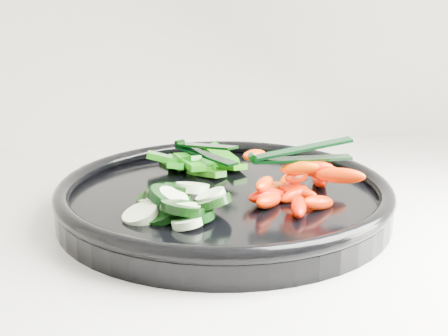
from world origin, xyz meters
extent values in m
cylinder|color=black|center=(-0.70, 1.68, 0.94)|extent=(0.47, 0.47, 0.02)
torus|color=black|center=(-0.70, 1.68, 0.96)|extent=(0.48, 0.48, 0.02)
cylinder|color=black|center=(-0.77, 1.61, 0.96)|extent=(0.05, 0.05, 0.02)
cylinder|color=beige|center=(-0.79, 1.61, 0.96)|extent=(0.05, 0.05, 0.02)
cylinder|color=black|center=(-0.77, 1.66, 0.96)|extent=(0.06, 0.06, 0.03)
cylinder|color=beige|center=(-0.77, 1.64, 0.96)|extent=(0.05, 0.05, 0.03)
cylinder|color=black|center=(-0.74, 1.60, 0.96)|extent=(0.05, 0.05, 0.02)
cylinder|color=beige|center=(-0.75, 1.59, 0.96)|extent=(0.03, 0.03, 0.02)
cylinder|color=black|center=(-0.76, 1.65, 0.96)|extent=(0.05, 0.04, 0.02)
cylinder|color=beige|center=(-0.75, 1.65, 0.96)|extent=(0.03, 0.03, 0.02)
cylinder|color=black|center=(-0.78, 1.65, 0.96)|extent=(0.05, 0.05, 0.01)
cylinder|color=#CDEDBD|center=(-0.78, 1.66, 0.96)|extent=(0.05, 0.05, 0.01)
cylinder|color=black|center=(-0.78, 1.65, 0.96)|extent=(0.04, 0.05, 0.01)
cylinder|color=#DFFBC9|center=(-0.77, 1.63, 0.96)|extent=(0.04, 0.04, 0.02)
cylinder|color=black|center=(-0.77, 1.64, 0.96)|extent=(0.05, 0.05, 0.02)
cylinder|color=#DBF3C2|center=(-0.77, 1.64, 0.96)|extent=(0.04, 0.04, 0.02)
cylinder|color=black|center=(-0.72, 1.61, 0.97)|extent=(0.06, 0.06, 0.03)
cylinder|color=#B7CFA6|center=(-0.72, 1.63, 0.97)|extent=(0.04, 0.05, 0.02)
cylinder|color=black|center=(-0.75, 1.66, 0.97)|extent=(0.05, 0.05, 0.02)
cylinder|color=beige|center=(-0.74, 1.66, 0.97)|extent=(0.05, 0.05, 0.02)
cylinder|color=black|center=(-0.76, 1.63, 0.97)|extent=(0.06, 0.07, 0.03)
cylinder|color=beige|center=(-0.76, 1.63, 0.97)|extent=(0.05, 0.05, 0.02)
cylinder|color=black|center=(-0.75, 1.60, 0.97)|extent=(0.07, 0.07, 0.02)
cylinder|color=#D2EEBE|center=(-0.75, 1.60, 0.97)|extent=(0.04, 0.04, 0.01)
ellipsoid|color=#FB2500|center=(-0.63, 1.64, 0.96)|extent=(0.04, 0.03, 0.02)
ellipsoid|color=#F71700|center=(-0.66, 1.64, 0.96)|extent=(0.05, 0.04, 0.02)
ellipsoid|color=red|center=(-0.63, 1.61, 0.96)|extent=(0.03, 0.05, 0.02)
ellipsoid|color=#FF5500|center=(-0.65, 1.67, 0.96)|extent=(0.03, 0.04, 0.02)
ellipsoid|color=#F91400|center=(-0.61, 1.61, 0.96)|extent=(0.05, 0.04, 0.03)
ellipsoid|color=#EC1800|center=(-0.63, 1.66, 0.96)|extent=(0.04, 0.04, 0.02)
ellipsoid|color=#F54300|center=(-0.66, 1.63, 0.96)|extent=(0.04, 0.04, 0.02)
ellipsoid|color=#F04600|center=(-0.62, 1.65, 0.96)|extent=(0.05, 0.04, 0.02)
ellipsoid|color=#F91600|center=(-0.59, 1.69, 0.96)|extent=(0.03, 0.06, 0.03)
ellipsoid|color=#F02B00|center=(-0.62, 1.70, 0.96)|extent=(0.04, 0.04, 0.02)
ellipsoid|color=red|center=(-0.66, 1.64, 0.98)|extent=(0.04, 0.05, 0.02)
ellipsoid|color=#EF4700|center=(-0.62, 1.66, 0.98)|extent=(0.04, 0.04, 0.02)
ellipsoid|color=#FF5500|center=(-0.59, 1.67, 0.98)|extent=(0.06, 0.03, 0.03)
ellipsoid|color=#ED5900|center=(-0.62, 1.65, 0.99)|extent=(0.05, 0.03, 0.02)
ellipsoid|color=#FF4300|center=(-0.66, 1.70, 0.99)|extent=(0.04, 0.04, 0.02)
ellipsoid|color=#FF3200|center=(-0.61, 1.65, 0.99)|extent=(0.04, 0.03, 0.02)
ellipsoid|color=#EC4900|center=(-0.59, 1.61, 0.99)|extent=(0.05, 0.05, 0.02)
cube|color=#236B0A|center=(-0.71, 1.77, 0.96)|extent=(0.04, 0.06, 0.02)
cube|color=#0B6A0A|center=(-0.70, 1.78, 0.96)|extent=(0.06, 0.03, 0.03)
cube|color=#166609|center=(-0.68, 1.77, 0.96)|extent=(0.04, 0.06, 0.02)
cube|color=#196C0A|center=(-0.71, 1.75, 0.96)|extent=(0.05, 0.05, 0.02)
cube|color=#0E740B|center=(-0.75, 1.80, 0.96)|extent=(0.04, 0.05, 0.01)
cube|color=#0C730A|center=(-0.75, 1.78, 0.96)|extent=(0.03, 0.07, 0.03)
cube|color=#0A6B0C|center=(-0.74, 1.77, 0.97)|extent=(0.04, 0.05, 0.02)
cube|color=#09670B|center=(-0.76, 1.78, 0.97)|extent=(0.05, 0.03, 0.02)
cube|color=#1F720A|center=(-0.73, 1.76, 0.97)|extent=(0.04, 0.07, 0.01)
cube|color=#21720A|center=(-0.69, 1.79, 0.97)|extent=(0.04, 0.06, 0.02)
cylinder|color=black|center=(-0.67, 1.65, 1.00)|extent=(0.01, 0.01, 0.01)
cube|color=black|center=(-0.62, 1.66, 1.00)|extent=(0.11, 0.02, 0.00)
cube|color=black|center=(-0.62, 1.66, 1.01)|extent=(0.11, 0.02, 0.02)
cylinder|color=black|center=(-0.74, 1.82, 0.98)|extent=(0.01, 0.01, 0.01)
cube|color=black|center=(-0.71, 1.77, 0.97)|extent=(0.07, 0.10, 0.00)
cube|color=black|center=(-0.71, 1.77, 0.99)|extent=(0.07, 0.10, 0.02)
camera|label=1|loc=(-0.80, 1.03, 1.19)|focal=50.00mm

